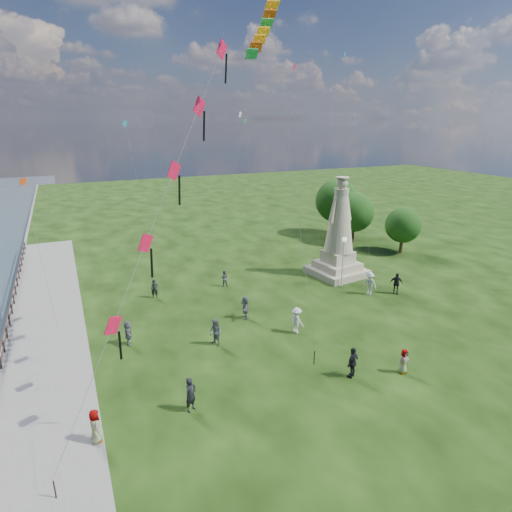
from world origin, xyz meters
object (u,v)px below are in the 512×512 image
person_10 (96,428)px  person_11 (245,307)px  person_1 (215,332)px  person_7 (224,278)px  person_4 (404,361)px  person_3 (353,362)px  person_5 (128,333)px  person_9 (396,283)px  person_6 (155,289)px  person_0 (191,394)px  person_2 (297,320)px  statue (339,239)px  lamppost (344,251)px  person_8 (370,283)px

person_10 → person_11: (11.02, 8.84, 0.06)m
person_1 → person_7: (4.08, 9.36, -0.17)m
person_10 → person_4: bearing=-101.8°
person_3 → person_11: person_3 is taller
person_5 → person_9: bearing=-82.3°
person_6 → person_9: size_ratio=0.86×
person_1 → person_10: 9.82m
person_0 → person_2: person_0 is taller
statue → person_3: bearing=-129.1°
statue → person_1: statue is taller
statue → person_6: bearing=167.2°
statue → person_7: 11.03m
person_3 → person_2: bearing=-113.1°
lamppost → person_7: bearing=155.0°
person_4 → person_8: size_ratio=0.77×
lamppost → person_0: lamppost is taller
person_2 → person_4: 7.45m
person_0 → person_10: bearing=155.7°
statue → person_7: size_ratio=6.18×
person_0 → person_6: person_0 is taller
person_3 → person_4: size_ratio=1.25×
person_0 → person_10: person_0 is taller
person_5 → person_7: person_5 is taller
person_1 → person_2: 5.62m
person_2 → statue: bearing=-63.0°
person_0 → person_8: bearing=-4.9°
person_10 → lamppost: bearing=-69.3°
person_11 → person_5: bearing=-71.2°
statue → person_0: 22.42m
person_8 → person_11: size_ratio=1.11×
person_1 → person_2: person_2 is taller
person_3 → person_7: size_ratio=1.25×
lamppost → person_1: lamppost is taller
lamppost → person_4: (-4.59, -12.45, -2.46)m
lamppost → person_8: size_ratio=2.31×
person_1 → person_11: size_ratio=1.05×
statue → person_7: bearing=163.7°
person_5 → person_6: bearing=-15.2°
lamppost → person_5: (-18.36, -2.58, -2.38)m
person_4 → person_8: 11.54m
statue → person_5: (-19.69, -5.21, -2.61)m
person_8 → person_5: bearing=-112.4°
statue → person_10: size_ratio=5.61×
person_5 → person_6: 7.50m
person_3 → person_9: person_3 is taller
person_3 → statue: bearing=-147.3°
person_11 → person_2: bearing=50.4°
lamppost → person_6: size_ratio=2.83×
person_4 → person_10: bearing=172.4°
statue → person_9: bearing=-79.8°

